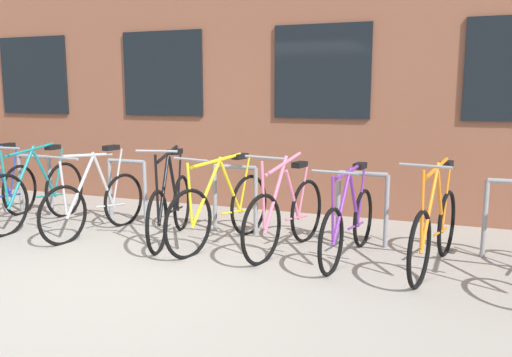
{
  "coord_description": "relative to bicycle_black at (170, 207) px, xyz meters",
  "views": [
    {
      "loc": [
        2.87,
        -3.79,
        1.67
      ],
      "look_at": [
        0.86,
        1.6,
        0.73
      ],
      "focal_mm": 37.15,
      "sensor_mm": 36.0,
      "label": 1
    }
  ],
  "objects": [
    {
      "name": "bicycle_silver",
      "position": [
        -0.96,
        -0.08,
        -0.01
      ],
      "size": [
        0.44,
        1.63,
        1.05
      ],
      "color": "black",
      "rests_on": "ground"
    },
    {
      "name": "bicycle_orange",
      "position": [
        2.84,
        -0.01,
        0.0
      ],
      "size": [
        0.5,
        1.73,
        1.08
      ],
      "color": "black",
      "rests_on": "ground"
    },
    {
      "name": "bicycle_black",
      "position": [
        0.0,
        0.0,
        0.0
      ],
      "size": [
        0.53,
        1.64,
        1.1
      ],
      "color": "black",
      "rests_on": "ground"
    },
    {
      "name": "bike_rack",
      "position": [
        0.57,
        0.53,
        0.11
      ],
      "size": [
        6.58,
        0.05,
        0.82
      ],
      "color": "gray",
      "rests_on": "ground"
    },
    {
      "name": "bicycle_pink",
      "position": [
        1.36,
        0.04,
        0.0
      ],
      "size": [
        0.5,
        1.65,
        1.08
      ],
      "color": "black",
      "rests_on": "ground"
    },
    {
      "name": "bicycle_teal",
      "position": [
        -1.92,
        0.02,
        0.02
      ],
      "size": [
        0.44,
        1.81,
        1.06
      ],
      "color": "black",
      "rests_on": "ground"
    },
    {
      "name": "storefront_building",
      "position": [
        0.09,
        5.37,
        1.94
      ],
      "size": [
        28.0,
        7.12,
        4.65
      ],
      "color": "brown",
      "rests_on": "ground"
    },
    {
      "name": "ground_plane",
      "position": [
        0.09,
        -1.37,
        -0.38
      ],
      "size": [
        42.0,
        42.0,
        0.0
      ],
      "primitive_type": "plane",
      "color": "#9E998E"
    },
    {
      "name": "bicycle_purple",
      "position": [
        2.02,
        0.03,
        -0.02
      ],
      "size": [
        0.44,
        1.67,
        0.98
      ],
      "color": "black",
      "rests_on": "ground"
    },
    {
      "name": "bicycle_yellow",
      "position": [
        0.62,
        0.03,
        0.01
      ],
      "size": [
        0.56,
        1.77,
        1.03
      ],
      "color": "black",
      "rests_on": "ground"
    }
  ]
}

